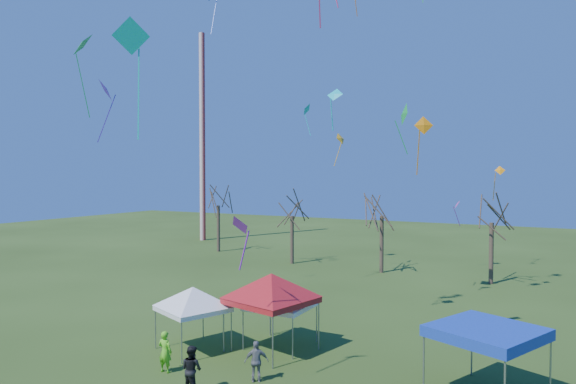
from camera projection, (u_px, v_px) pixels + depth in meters
name	position (u px, v px, depth m)	size (l,w,h in m)	color
radio_mast	(202.00, 137.00, 61.98)	(0.70, 0.70, 25.00)	silver
tree_0	(218.00, 189.00, 52.98)	(3.83, 3.83, 8.44)	#3D2D21
tree_1	(292.00, 199.00, 45.82)	(3.42, 3.42, 7.54)	#3D2D21
tree_2	(382.00, 195.00, 41.58)	(3.71, 3.71, 8.18)	#3D2D21
tree_3	(492.00, 201.00, 37.32)	(3.59, 3.59, 7.91)	#3D2D21
tent_white_west	(193.00, 291.00, 23.32)	(3.52, 3.52, 3.34)	gray
tent_white_mid	(281.00, 288.00, 23.83)	(3.84, 3.84, 3.38)	gray
tent_red	(271.00, 279.00, 23.19)	(4.50, 4.50, 4.08)	gray
tent_blue	(487.00, 333.00, 18.21)	(4.33, 4.33, 2.59)	gray
person_grey	(256.00, 361.00, 19.79)	(0.93, 0.39, 1.59)	slate
person_green	(165.00, 352.00, 20.74)	(0.61, 0.40, 1.68)	#5FD221
person_dark	(192.00, 369.00, 18.79)	(0.85, 0.66, 1.74)	black
kite_11	(403.00, 114.00, 31.44)	(1.13, 1.42, 3.17)	#17962F
kite_19	(457.00, 205.00, 34.56)	(0.56, 0.75, 1.82)	#FF38C4
kite_17	(423.00, 127.00, 22.96)	(0.87, 0.66, 2.66)	orange
kite_5	(131.00, 38.00, 15.91)	(1.18, 1.04, 3.80)	#0CBEAE
kite_2	(306.00, 110.00, 43.82)	(0.74, 1.18, 2.79)	#0EC3D2
kite_8	(82.00, 44.00, 26.75)	(1.85, 1.80, 4.42)	green
kite_22	(499.00, 172.00, 33.54)	(0.83, 0.72, 2.32)	orange
kite_18	(335.00, 95.00, 25.70)	(0.87, 0.60, 2.17)	#0DC5D1
kite_1	(241.00, 225.00, 20.61)	(1.16, 0.96, 2.20)	purple
kite_14	(106.00, 90.00, 28.48)	(1.58, 1.52, 3.63)	#5B1BBE
kite_13	(341.00, 139.00, 41.23)	(0.85, 1.17, 2.74)	#EDA318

